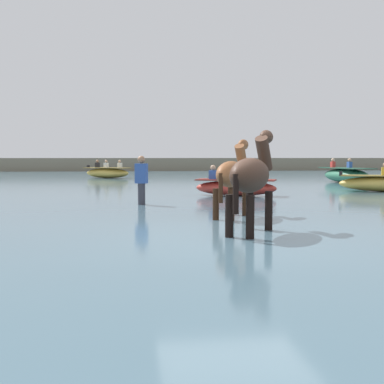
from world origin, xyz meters
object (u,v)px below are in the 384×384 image
object	(u,v)px
horse_trailing_chestnut	(232,176)
boat_distant_west	(107,173)
boat_near_port	(346,175)
channel_buoy	(228,183)
person_wading_mid	(141,184)
boat_distant_east	(235,187)
horse_lead_dark_bay	(252,178)

from	to	relation	value
horse_trailing_chestnut	boat_distant_west	distance (m)	21.05
boat_distant_west	boat_near_port	distance (m)	14.21
channel_buoy	boat_near_port	bearing A→B (deg)	26.72
horse_trailing_chestnut	boat_distant_west	world-z (taller)	horse_trailing_chestnut
channel_buoy	person_wading_mid	bearing A→B (deg)	-119.07
boat_distant_east	channel_buoy	distance (m)	4.21
boat_near_port	boat_distant_east	world-z (taller)	boat_near_port
horse_lead_dark_bay	horse_trailing_chestnut	bearing A→B (deg)	86.31
boat_distant_west	person_wading_mid	bearing A→B (deg)	-84.93
horse_lead_dark_bay	boat_distant_west	world-z (taller)	horse_lead_dark_bay
horse_trailing_chestnut	boat_distant_west	bearing A→B (deg)	99.32
boat_near_port	boat_distant_east	size ratio (longest dim) A/B	1.36
boat_distant_west	channel_buoy	xyz separation A→B (m)	(5.41, -10.72, -0.15)
horse_trailing_chestnut	boat_distant_east	size ratio (longest dim) A/B	0.69
horse_lead_dark_bay	boat_distant_east	world-z (taller)	horse_lead_dark_bay
boat_distant_east	person_wading_mid	size ratio (longest dim) A/B	1.77
boat_distant_west	person_wading_mid	size ratio (longest dim) A/B	1.93
boat_distant_west	person_wading_mid	xyz separation A→B (m)	(1.56, -17.64, 0.23)
horse_lead_dark_bay	channel_buoy	xyz separation A→B (m)	(2.14, 12.26, -0.75)
boat_distant_west	boat_distant_east	size ratio (longest dim) A/B	1.09
horse_trailing_chestnut	person_wading_mid	size ratio (longest dim) A/B	1.22
horse_lead_dark_bay	boat_distant_east	bearing A→B (deg)	79.32
boat_distant_east	person_wading_mid	distance (m)	4.25
horse_lead_dark_bay	boat_distant_west	bearing A→B (deg)	98.09
horse_trailing_chestnut	boat_distant_west	xyz separation A→B (m)	(-3.41, 20.77, -0.54)
horse_trailing_chestnut	channel_buoy	world-z (taller)	horse_trailing_chestnut
channel_buoy	boat_distant_east	bearing A→B (deg)	-98.40
horse_trailing_chestnut	boat_near_port	distance (m)	16.08
horse_lead_dark_bay	boat_distant_east	size ratio (longest dim) A/B	0.73
person_wading_mid	channel_buoy	xyz separation A→B (m)	(3.84, 6.92, -0.38)
boat_distant_west	boat_near_port	size ratio (longest dim) A/B	0.80
horse_lead_dark_bay	person_wading_mid	world-z (taller)	horse_lead_dark_bay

